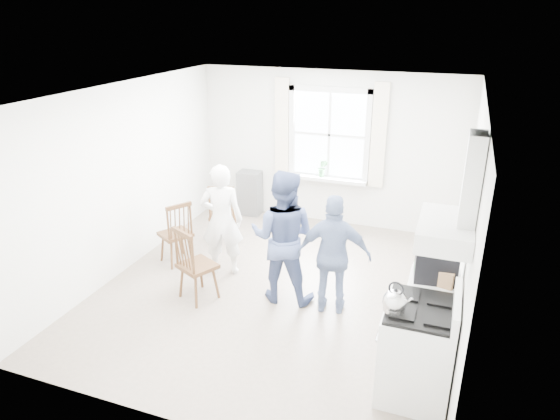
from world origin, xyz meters
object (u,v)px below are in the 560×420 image
(gas_stove, at_px, (417,349))
(windsor_chair_a, at_px, (222,208))
(stereo_stack, at_px, (436,262))
(windsor_chair_b, at_px, (189,258))
(windsor_chair_c, at_px, (178,227))
(person_left, at_px, (222,220))
(person_right, at_px, (334,255))
(low_cabinet, at_px, (430,315))
(person_mid, at_px, (283,237))

(gas_stove, xyz_separation_m, windsor_chair_a, (-3.19, 2.34, 0.13))
(stereo_stack, distance_m, windsor_chair_b, 2.94)
(windsor_chair_c, distance_m, person_left, 0.73)
(stereo_stack, relative_size, person_right, 0.30)
(stereo_stack, bearing_deg, windsor_chair_a, 153.13)
(low_cabinet, bearing_deg, windsor_chair_c, 167.02)
(person_mid, bearing_deg, person_right, 168.60)
(gas_stove, bearing_deg, windsor_chair_c, 156.46)
(stereo_stack, height_order, person_mid, person_mid)
(windsor_chair_c, height_order, person_right, person_right)
(low_cabinet, relative_size, person_mid, 0.52)
(person_left, height_order, person_mid, person_mid)
(windsor_chair_a, xyz_separation_m, windsor_chair_b, (0.35, -1.64, 0.00))
(windsor_chair_c, bearing_deg, person_left, 1.06)
(person_mid, bearing_deg, low_cabinet, 160.00)
(windsor_chair_c, bearing_deg, gas_stove, -23.54)
(person_mid, bearing_deg, windsor_chair_a, -44.94)
(stereo_stack, distance_m, person_mid, 1.92)
(low_cabinet, height_order, person_mid, person_mid)
(stereo_stack, xyz_separation_m, person_right, (-1.17, 0.41, -0.33))
(windsor_chair_a, distance_m, windsor_chair_b, 1.68)
(windsor_chair_a, height_order, person_left, person_left)
(low_cabinet, bearing_deg, person_right, 160.80)
(low_cabinet, distance_m, person_right, 1.28)
(windsor_chair_b, bearing_deg, person_right, 13.09)
(stereo_stack, xyz_separation_m, windsor_chair_b, (-2.90, 0.01, -0.47))
(gas_stove, relative_size, windsor_chair_a, 1.12)
(low_cabinet, height_order, windsor_chair_a, windsor_chair_a)
(person_mid, bearing_deg, person_left, -24.72)
(stereo_stack, height_order, person_left, person_left)
(stereo_stack, xyz_separation_m, person_left, (-2.86, 0.84, -0.29))
(person_right, bearing_deg, person_left, -23.76)
(person_left, bearing_deg, gas_stove, 133.09)
(windsor_chair_c, relative_size, person_left, 0.61)
(windsor_chair_c, xyz_separation_m, person_mid, (1.71, -0.34, 0.27))
(stereo_stack, distance_m, windsor_chair_c, 3.68)
(windsor_chair_a, relative_size, person_right, 0.66)
(gas_stove, bearing_deg, person_mid, 146.47)
(low_cabinet, bearing_deg, windsor_chair_b, 179.89)
(low_cabinet, height_order, person_right, person_right)
(gas_stove, xyz_separation_m, person_right, (-1.11, 1.11, 0.27))
(stereo_stack, height_order, windsor_chair_c, stereo_stack)
(low_cabinet, xyz_separation_m, person_mid, (-1.85, 0.48, 0.41))
(windsor_chair_b, xyz_separation_m, person_mid, (1.06, 0.47, 0.25))
(windsor_chair_b, bearing_deg, gas_stove, -13.94)
(windsor_chair_c, bearing_deg, low_cabinet, -12.98)
(low_cabinet, xyz_separation_m, windsor_chair_c, (-3.56, 0.82, 0.14))
(windsor_chair_b, bearing_deg, person_mid, 24.03)
(stereo_stack, xyz_separation_m, windsor_chair_a, (-3.25, 1.65, -0.47))
(person_left, bearing_deg, low_cabinet, 145.62)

